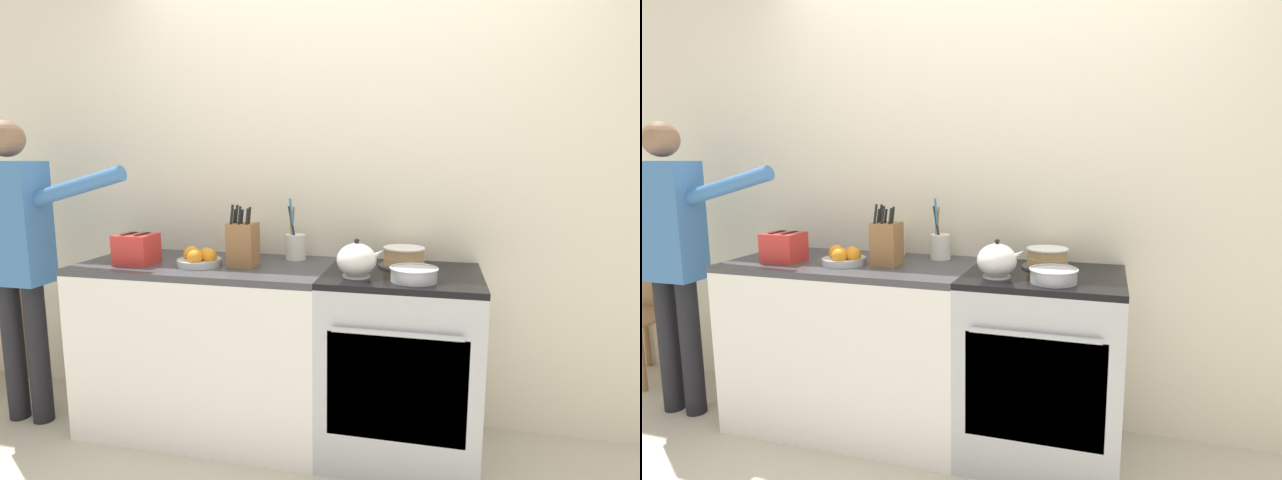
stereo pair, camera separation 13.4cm
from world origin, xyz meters
The scene contains 14 objects.
ground_plane centered at (0.00, 0.00, 0.00)m, with size 16.00×16.00×0.00m, color beige.
wall_back centered at (0.00, 0.65, 1.30)m, with size 8.00×0.04×2.60m.
counter_cabinet centered at (-0.70, 0.32, 0.46)m, with size 1.31×0.63×0.92m.
stove_range centered at (0.33, 0.31, 0.46)m, with size 0.75×0.66×0.92m.
layer_cake centered at (0.32, 0.46, 0.97)m, with size 0.26×0.26×0.10m.
tea_kettle centered at (0.13, 0.18, 1.00)m, with size 0.23×0.19×0.18m.
mixing_bowl centered at (0.39, 0.15, 0.96)m, with size 0.22×0.22×0.06m.
knife_block centered at (-0.48, 0.28, 1.04)m, with size 0.13×0.13×0.32m.
utensil_crock centered at (-0.27, 0.51, 1.00)m, with size 0.11×0.11×0.33m.
fruit_bowl centered at (-0.70, 0.23, 0.96)m, with size 0.23×0.23×0.10m.
toaster centered at (-1.05, 0.22, 1.00)m, with size 0.21×0.17×0.16m.
milk_carton centered at (-0.53, 0.54, 1.02)m, with size 0.07×0.07×0.19m.
person_baker centered at (-1.72, 0.15, 1.00)m, with size 0.94×0.20×1.67m.
dining_chair centered at (-2.35, 0.52, 0.49)m, with size 0.40×0.40×0.85m.
Camera 2 is at (0.60, -2.03, 1.46)m, focal length 28.00 mm.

